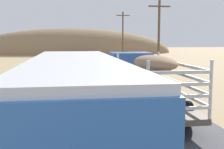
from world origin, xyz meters
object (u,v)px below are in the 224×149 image
(livestock_truck, at_px, (138,74))
(bus, at_px, (75,109))
(power_pole_mid, at_px, (159,36))
(power_pole_far, at_px, (123,35))

(livestock_truck, bearing_deg, bus, -115.65)
(livestock_truck, relative_size, power_pole_mid, 1.28)
(bus, xyz_separation_m, power_pole_far, (8.73, 38.92, 2.64))
(livestock_truck, height_order, power_pole_mid, power_pole_mid)
(bus, relative_size, power_pole_far, 1.22)
(livestock_truck, relative_size, power_pole_far, 1.18)
(bus, distance_m, power_pole_mid, 21.60)
(bus, height_order, power_pole_mid, power_pole_mid)
(power_pole_mid, bearing_deg, power_pole_far, 90.00)
(livestock_truck, xyz_separation_m, power_pole_mid, (4.95, 11.76, 2.27))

